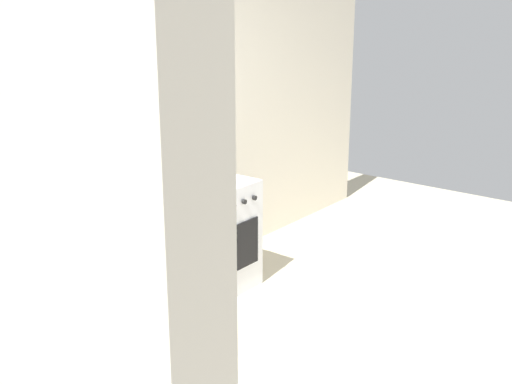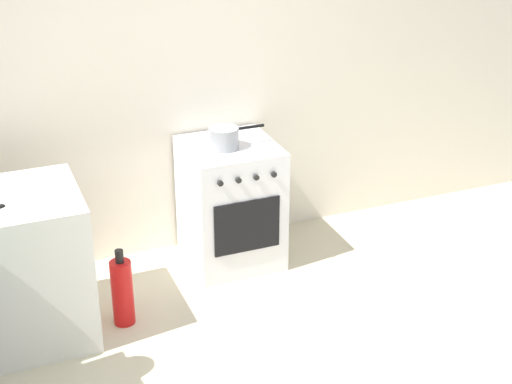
{
  "view_description": "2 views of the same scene",
  "coord_description": "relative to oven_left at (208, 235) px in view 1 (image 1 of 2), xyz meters",
  "views": [
    {
      "loc": [
        -3.02,
        -1.55,
        2.18
      ],
      "look_at": [
        0.19,
        0.99,
        0.92
      ],
      "focal_mm": 45.0,
      "sensor_mm": 36.0,
      "label": 1
    },
    {
      "loc": [
        -1.26,
        -2.88,
        2.76
      ],
      "look_at": [
        0.24,
        0.85,
        0.85
      ],
      "focal_mm": 55.0,
      "sensor_mm": 36.0,
      "label": 2
    }
  ],
  "objects": [
    {
      "name": "person",
      "position": [
        -1.9,
        -1.06,
        0.5
      ],
      "size": [
        0.24,
        0.57,
        1.57
      ],
      "color": "#384C7A",
      "rests_on": "ground"
    },
    {
      "name": "knife_paring",
      "position": [
        -1.74,
        -0.17,
        0.48
      ],
      "size": [
        0.2,
        0.1,
        0.01
      ],
      "color": "silver",
      "rests_on": "counter_unit"
    },
    {
      "name": "oven_left",
      "position": [
        0.0,
        0.0,
        0.0
      ],
      "size": [
        0.6,
        0.62,
        0.85
      ],
      "color": "silver",
      "rests_on": "ground"
    },
    {
      "name": "pot",
      "position": [
        -0.05,
        -0.04,
        0.49
      ],
      "size": [
        0.37,
        0.19,
        0.14
      ],
      "color": "gray",
      "rests_on": "oven_left"
    },
    {
      "name": "knife_utility",
      "position": [
        -1.46,
        -0.48,
        0.48
      ],
      "size": [
        0.24,
        0.14,
        0.01
      ],
      "color": "silver",
      "rests_on": "counter_unit"
    },
    {
      "name": "knife_bread",
      "position": [
        -1.79,
        -0.35,
        0.48
      ],
      "size": [
        0.33,
        0.19,
        0.01
      ],
      "color": "silver",
      "rests_on": "counter_unit"
    },
    {
      "name": "ground_plane",
      "position": [
        -0.35,
        -1.58,
        -0.43
      ],
      "size": [
        8.0,
        8.0,
        0.0
      ],
      "primitive_type": "plane",
      "color": "beige"
    },
    {
      "name": "back_wall",
      "position": [
        -0.35,
        0.37,
        0.87
      ],
      "size": [
        6.0,
        0.1,
        2.6
      ],
      "primitive_type": "cube",
      "color": "silver",
      "rests_on": "ground"
    },
    {
      "name": "fire_extinguisher",
      "position": [
        -0.87,
        -0.48,
        -0.21
      ],
      "size": [
        0.13,
        0.13,
        0.5
      ],
      "color": "red",
      "rests_on": "ground"
    },
    {
      "name": "counter_unit",
      "position": [
        -1.7,
        -0.38,
        0.02
      ],
      "size": [
        1.3,
        0.7,
        0.9
      ],
      "primitive_type": "cube",
      "color": "silver",
      "rests_on": "ground"
    }
  ]
}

